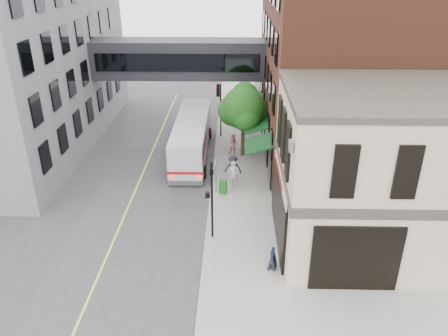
{
  "coord_description": "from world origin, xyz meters",
  "views": [
    {
      "loc": [
        1.51,
        -17.92,
        13.92
      ],
      "look_at": [
        0.99,
        3.67,
        3.51
      ],
      "focal_mm": 35.0,
      "sensor_mm": 36.0,
      "label": 1
    }
  ],
  "objects_px": {
    "sandwich_board": "(272,259)",
    "pedestrian_b": "(233,145)",
    "pedestrian_c": "(233,168)",
    "bus": "(192,136)",
    "pedestrian_a": "(234,174)",
    "newspaper_box": "(223,187)"
  },
  "relations": [
    {
      "from": "bus",
      "to": "pedestrian_b",
      "type": "relative_size",
      "value": 6.49
    },
    {
      "from": "sandwich_board",
      "to": "pedestrian_b",
      "type": "bearing_deg",
      "value": 111.87
    },
    {
      "from": "bus",
      "to": "newspaper_box",
      "type": "bearing_deg",
      "value": -67.9
    },
    {
      "from": "pedestrian_a",
      "to": "pedestrian_b",
      "type": "height_order",
      "value": "pedestrian_a"
    },
    {
      "from": "pedestrian_b",
      "to": "pedestrian_c",
      "type": "height_order",
      "value": "pedestrian_c"
    },
    {
      "from": "pedestrian_a",
      "to": "pedestrian_c",
      "type": "xyz_separation_m",
      "value": [
        -0.05,
        0.96,
        -0.0
      ]
    },
    {
      "from": "bus",
      "to": "sandwich_board",
      "type": "relative_size",
      "value": 10.47
    },
    {
      "from": "pedestrian_a",
      "to": "newspaper_box",
      "type": "height_order",
      "value": "pedestrian_a"
    },
    {
      "from": "pedestrian_b",
      "to": "bus",
      "type": "bearing_deg",
      "value": 179.14
    },
    {
      "from": "sandwich_board",
      "to": "pedestrian_c",
      "type": "bearing_deg",
      "value": 115.67
    },
    {
      "from": "pedestrian_a",
      "to": "bus",
      "type": "bearing_deg",
      "value": 111.11
    },
    {
      "from": "bus",
      "to": "pedestrian_a",
      "type": "height_order",
      "value": "bus"
    },
    {
      "from": "pedestrian_b",
      "to": "newspaper_box",
      "type": "bearing_deg",
      "value": -94.5
    },
    {
      "from": "newspaper_box",
      "to": "sandwich_board",
      "type": "bearing_deg",
      "value": -58.34
    },
    {
      "from": "pedestrian_c",
      "to": "pedestrian_a",
      "type": "bearing_deg",
      "value": -78.78
    },
    {
      "from": "pedestrian_a",
      "to": "pedestrian_c",
      "type": "bearing_deg",
      "value": 83.08
    },
    {
      "from": "bus",
      "to": "sandwich_board",
      "type": "xyz_separation_m",
      "value": [
        5.19,
        -13.83,
        -0.96
      ]
    },
    {
      "from": "pedestrian_b",
      "to": "newspaper_box",
      "type": "relative_size",
      "value": 1.8
    },
    {
      "from": "newspaper_box",
      "to": "bus",
      "type": "bearing_deg",
      "value": 124.52
    },
    {
      "from": "sandwich_board",
      "to": "bus",
      "type": "bearing_deg",
      "value": 124.24
    },
    {
      "from": "newspaper_box",
      "to": "sandwich_board",
      "type": "xyz_separation_m",
      "value": [
        2.63,
        -7.52,
        0.05
      ]
    },
    {
      "from": "pedestrian_b",
      "to": "sandwich_board",
      "type": "xyz_separation_m",
      "value": [
        1.97,
        -13.69,
        -0.32
      ]
    }
  ]
}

